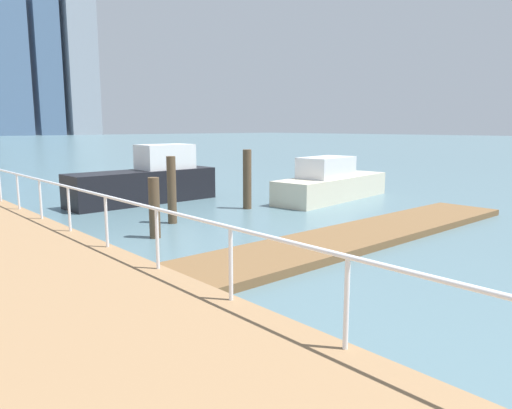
# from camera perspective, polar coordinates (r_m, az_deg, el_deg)

# --- Properties ---
(ground_plane) EXTENTS (300.00, 300.00, 0.00)m
(ground_plane) POSITION_cam_1_polar(r_m,az_deg,el_deg) (17.83, -17.44, -0.24)
(ground_plane) COLOR slate
(floating_dock) EXTENTS (12.24, 2.00, 0.18)m
(floating_dock) POSITION_cam_1_polar(r_m,az_deg,el_deg) (12.38, 12.22, -3.68)
(floating_dock) COLOR brown
(floating_dock) RESTS_ON ground_plane
(boardwalk_railing) EXTENTS (0.06, 28.27, 1.08)m
(boardwalk_railing) POSITION_cam_1_polar(r_m,az_deg,el_deg) (6.64, -3.06, -4.35)
(boardwalk_railing) COLOR white
(boardwalk_railing) RESTS_ON boardwalk
(dock_piling_0) EXTENTS (0.26, 0.26, 1.98)m
(dock_piling_0) POSITION_cam_1_polar(r_m,az_deg,el_deg) (14.16, -10.07, 1.71)
(dock_piling_0) COLOR brown
(dock_piling_0) RESTS_ON ground_plane
(dock_piling_1) EXTENTS (0.30, 0.30, 2.05)m
(dock_piling_1) POSITION_cam_1_polar(r_m,az_deg,el_deg) (16.45, -1.07, 3.03)
(dock_piling_1) COLOR brown
(dock_piling_1) RESTS_ON ground_plane
(dock_piling_2) EXTENTS (0.28, 0.28, 1.56)m
(dock_piling_2) POSITION_cam_1_polar(r_m,az_deg,el_deg) (12.39, -12.08, -0.41)
(dock_piling_2) COLOR brown
(dock_piling_2) RESTS_ON ground_plane
(moored_boat_1) EXTENTS (6.00, 2.37, 1.69)m
(moored_boat_1) POSITION_cam_1_polar(r_m,az_deg,el_deg) (18.79, 8.98, 2.49)
(moored_boat_1) COLOR beige
(moored_boat_1) RESTS_ON ground_plane
(moored_boat_2) EXTENTS (5.66, 1.66, 2.16)m
(moored_boat_2) POSITION_cam_1_polar(r_m,az_deg,el_deg) (18.36, -12.88, 2.76)
(moored_boat_2) COLOR black
(moored_boat_2) RESTS_ON ground_plane
(skyline_tower_5) EXTENTS (11.09, 12.25, 68.00)m
(skyline_tower_5) POSITION_cam_1_polar(r_m,az_deg,el_deg) (177.44, -28.05, 18.39)
(skyline_tower_5) COLOR slate
(skyline_tower_5) RESTS_ON ground_plane
(skyline_tower_6) EXTENTS (8.63, 11.58, 51.21)m
(skyline_tower_6) POSITION_cam_1_polar(r_m,az_deg,el_deg) (178.95, -23.99, 15.85)
(skyline_tower_6) COLOR slate
(skyline_tower_6) RESTS_ON ground_plane
(skyline_tower_7) EXTENTS (10.37, 11.88, 83.97)m
(skyline_tower_7) POSITION_cam_1_polar(r_m,az_deg,el_deg) (184.59, -20.86, 20.98)
(skyline_tower_7) COLOR #8C939E
(skyline_tower_7) RESTS_ON ground_plane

